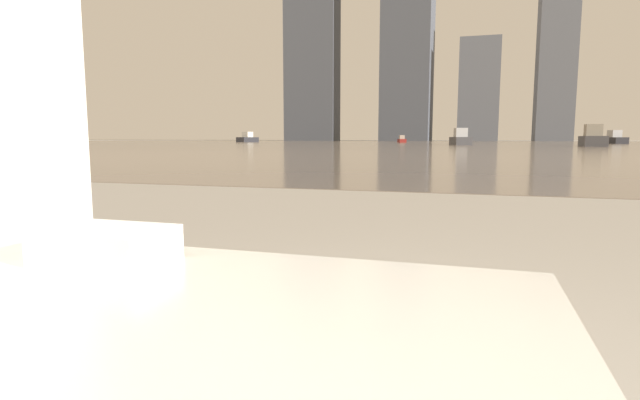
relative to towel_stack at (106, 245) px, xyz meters
name	(u,v)px	position (x,y,z in m)	size (l,w,h in m)	color
towel_stack	(106,245)	(0.00, 0.00, 0.00)	(0.27, 0.19, 0.08)	white
harbor_water	(468,144)	(0.06, 61.22, -0.54)	(180.00, 110.00, 0.01)	gray
harbor_boat_0	(402,140)	(-10.19, 78.51, -0.13)	(1.82, 3.18, 1.13)	maroon
harbor_boat_1	(614,139)	(17.86, 71.58, 0.07)	(2.35, 4.75, 1.71)	#2D2D33
harbor_boat_2	(248,138)	(-36.54, 77.90, 0.08)	(2.24, 4.83, 1.75)	#2D2D33
harbor_boat_3	(460,139)	(-0.64, 53.50, 0.09)	(2.49, 4.90, 1.75)	#4C4C51
harbor_boat_4	(593,139)	(10.69, 48.29, 0.15)	(2.13, 5.24, 1.92)	#4C4C51
skyline_tower_0	(312,27)	(-37.62, 117.22, 26.56)	(12.45, 6.81, 54.20)	#4C515B
skyline_tower_1	(409,19)	(-14.54, 117.22, 26.91)	(10.94, 12.39, 54.91)	#4C515B
skyline_tower_2	(479,91)	(1.25, 117.22, 10.57)	(8.56, 8.02, 22.23)	slate
skyline_tower_3	(556,63)	(16.65, 117.22, 15.88)	(7.42, 7.35, 32.84)	slate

